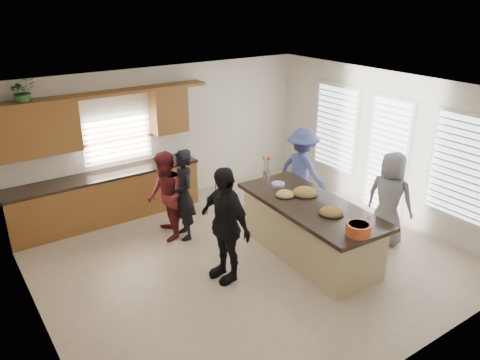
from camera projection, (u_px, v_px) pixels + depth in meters
floor at (248, 257)px, 7.87m from camera, size 6.50×6.50×0.00m
room_shell at (249, 150)px, 7.15m from camera, size 6.52×6.02×2.81m
back_cabinetry at (102, 176)px, 8.84m from camera, size 4.08×0.66×2.46m
right_wall_glazing at (389, 149)px, 8.95m from camera, size 0.06×4.00×2.25m
island at (309, 230)px, 7.80m from camera, size 1.29×2.76×0.95m
platter_front at (331, 212)px, 7.24m from camera, size 0.40×0.40×0.16m
platter_mid at (305, 193)px, 7.94m from camera, size 0.46×0.46×0.18m
platter_back at (285, 195)px, 7.87m from camera, size 0.33×0.33×0.14m
salad_bowl at (358, 229)px, 6.61m from camera, size 0.35×0.35×0.17m
clear_cup at (369, 219)px, 6.98m from camera, size 0.07×0.07×0.11m
plate_stack at (278, 184)px, 8.29m from camera, size 0.24×0.24×0.05m
flower_vase at (266, 168)px, 8.51m from camera, size 0.14×0.14×0.44m
potted_plant at (22, 91)px, 7.68m from camera, size 0.49×0.45×0.45m
woman_left_back at (183, 195)px, 8.23m from camera, size 0.49×0.66×1.66m
woman_left_mid at (165, 196)px, 8.22m from camera, size 0.81×0.92×1.61m
woman_left_front at (225, 224)px, 6.99m from camera, size 0.55×1.12×1.84m
woman_right_back at (302, 170)px, 9.27m from camera, size 0.79×1.19×1.71m
woman_right_front at (390, 199)px, 8.06m from camera, size 0.74×0.93×1.67m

